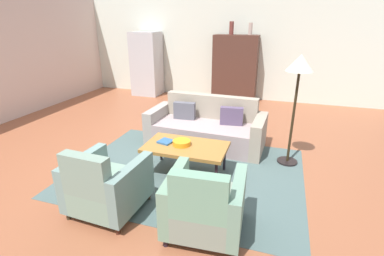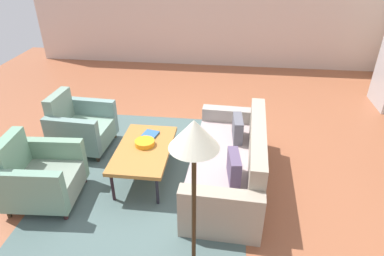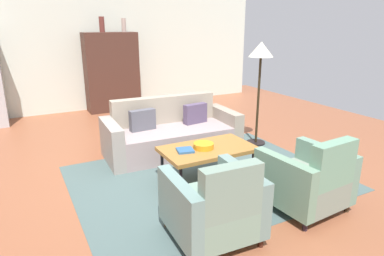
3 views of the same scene
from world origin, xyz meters
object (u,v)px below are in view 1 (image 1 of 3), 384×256
object	(u,v)px
couch	(207,128)
floor_lamp	(299,74)
refrigerator	(147,64)
armchair_right	(204,207)
cabinet	(235,69)
armchair_left	(105,187)
book_stack	(166,141)
coffee_table	(186,148)
vase_tall	(231,28)
fruit_bowl	(182,143)
vase_round	(250,29)

from	to	relation	value
couch	floor_lamp	distance (m)	1.89
floor_lamp	refrigerator	bearing A→B (deg)	140.67
armchair_right	cabinet	bearing A→B (deg)	92.88
armchair_left	refrigerator	size ratio (longest dim) A/B	0.48
couch	book_stack	xyz separation A→B (m)	(-0.33, -1.17, 0.18)
armchair_right	floor_lamp	world-z (taller)	floor_lamp
coffee_table	vase_tall	distance (m)	4.62
cabinet	floor_lamp	distance (m)	3.87
coffee_table	armchair_left	xyz separation A→B (m)	(-0.60, -1.17, -0.08)
armchair_right	vase_tall	size ratio (longest dim) A/B	2.62
couch	vase_tall	distance (m)	3.58
cabinet	refrigerator	bearing A→B (deg)	-177.75
coffee_table	armchair_left	bearing A→B (deg)	-117.36
coffee_table	book_stack	xyz separation A→B (m)	(-0.32, 0.02, 0.05)
coffee_table	floor_lamp	xyz separation A→B (m)	(1.46, 0.83, 1.02)
cabinet	floor_lamp	size ratio (longest dim) A/B	1.05
refrigerator	vase_tall	bearing A→B (deg)	2.28
couch	fruit_bowl	size ratio (longest dim) A/B	8.10
vase_round	couch	bearing A→B (deg)	-95.36
fruit_bowl	vase_round	size ratio (longest dim) A/B	0.86
armchair_right	refrigerator	size ratio (longest dim) A/B	0.48
book_stack	cabinet	world-z (taller)	cabinet
vase_round	floor_lamp	distance (m)	3.74
book_stack	couch	bearing A→B (deg)	74.44
couch	armchair_left	size ratio (longest dim) A/B	2.43
armchair_right	book_stack	bearing A→B (deg)	124.22
armchair_left	cabinet	size ratio (longest dim) A/B	0.49
vase_round	refrigerator	size ratio (longest dim) A/B	0.17
armchair_left	vase_round	size ratio (longest dim) A/B	2.87
coffee_table	armchair_right	size ratio (longest dim) A/B	1.36
couch	vase_round	distance (m)	3.58
cabinet	floor_lamp	xyz separation A→B (m)	(1.51, -3.52, 0.54)
couch	fruit_bowl	bearing A→B (deg)	89.26
couch	armchair_right	xyz separation A→B (m)	(0.60, -2.35, 0.06)
couch	fruit_bowl	distance (m)	1.21
vase_tall	refrigerator	distance (m)	2.72
armchair_left	fruit_bowl	world-z (taller)	armchair_left
armchair_left	cabinet	xyz separation A→B (m)	(0.55, 5.52, 0.56)
couch	refrigerator	distance (m)	4.14
cabinet	vase_round	world-z (taller)	vase_round
armchair_left	floor_lamp	distance (m)	3.08
armchair_right	refrigerator	distance (m)	6.37
fruit_bowl	floor_lamp	size ratio (longest dim) A/B	0.15
armchair_left	vase_round	bearing A→B (deg)	83.64
coffee_table	floor_lamp	world-z (taller)	floor_lamp
couch	cabinet	distance (m)	3.22
armchair_right	vase_round	world-z (taller)	vase_round
cabinet	couch	bearing A→B (deg)	-89.03
book_stack	cabinet	distance (m)	4.36
floor_lamp	cabinet	bearing A→B (deg)	113.24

